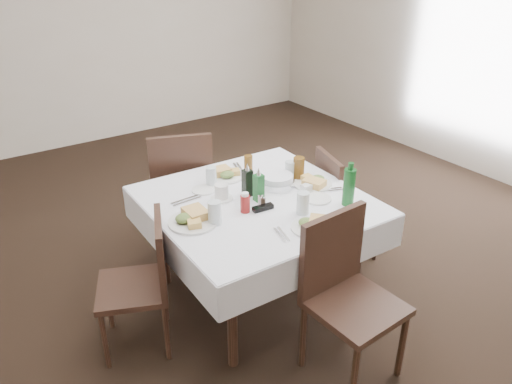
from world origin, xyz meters
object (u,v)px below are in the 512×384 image
chair_north (181,182)px  chair_west (146,276)px  bread_basket (277,181)px  oil_cruet_dark (247,182)px  dining_table (256,210)px  chair_east (338,199)px  water_w (215,213)px  ketchup_bottle (245,203)px  oil_cruet_green (259,187)px  coffee_mug (222,192)px  green_bottle (349,186)px  chair_south (344,286)px  water_e (290,170)px  water_n (211,176)px  water_s (303,203)px

chair_north → chair_west: chair_north is taller
bread_basket → oil_cruet_dark: size_ratio=1.04×
dining_table → chair_east: size_ratio=1.57×
chair_west → water_w: 0.55m
dining_table → ketchup_bottle: 0.23m
oil_cruet_green → water_w: bearing=-165.9°
ketchup_bottle → coffee_mug: 0.23m
chair_west → green_bottle: green_bottle is taller
chair_south → oil_cruet_green: oil_cruet_green is taller
water_e → oil_cruet_green: 0.40m
chair_east → water_w: water_w is taller
water_e → oil_cruet_dark: (-0.39, -0.05, 0.03)m
bread_basket → ketchup_bottle: (-0.38, -0.18, 0.02)m
chair_north → bread_basket: size_ratio=4.09×
bread_basket → chair_north: bearing=113.3°
chair_south → chair_east: bearing=48.4°
chair_east → water_n: (-0.94, 0.28, 0.34)m
chair_west → ketchup_bottle: (0.65, -0.09, 0.33)m
chair_west → water_n: 0.83m
chair_south → chair_east: 1.16m
chair_south → water_s: bearing=80.0°
chair_east → oil_cruet_dark: (-0.83, 0.01, 0.37)m
chair_north → ketchup_bottle: bearing=-92.3°
chair_east → coffee_mug: size_ratio=6.01×
chair_north → chair_south: chair_north is taller
water_e → chair_east: bearing=-7.1°
chair_west → green_bottle: 1.35m
chair_south → green_bottle: green_bottle is taller
chair_north → coffee_mug: bearing=-95.4°
water_n → water_w: water_w is taller
chair_south → chair_west: chair_south is taller
water_e → water_w: bearing=-162.3°
dining_table → ketchup_bottle: ketchup_bottle is taller
water_w → green_bottle: bearing=-18.2°
coffee_mug → chair_south: bearing=-76.5°
chair_north → coffee_mug: size_ratio=6.93×
chair_east → ketchup_bottle: size_ratio=6.66×
oil_cruet_green → water_n: bearing=110.5°
chair_south → ketchup_bottle: chair_south is taller
dining_table → water_n: water_n is taller
chair_north → green_bottle: 1.41m
water_w → water_s: bearing=-21.3°
dining_table → water_w: water_w is taller
water_e → oil_cruet_green: bearing=-158.7°
chair_south → oil_cruet_green: 0.84m
water_n → oil_cruet_dark: (0.12, -0.27, 0.03)m
ketchup_bottle → green_bottle: 0.66m
chair_north → water_e: (0.48, -0.75, 0.26)m
dining_table → chair_west: (-0.80, -0.01, -0.19)m
chair_north → water_w: 1.06m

